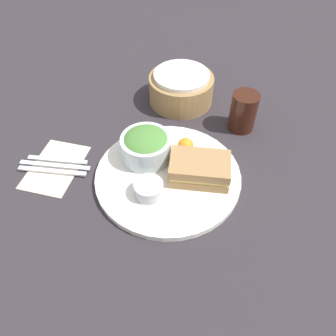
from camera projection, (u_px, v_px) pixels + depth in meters
ground_plane at (168, 178)px, 0.76m from camera, size 4.00×4.00×0.00m
plate at (168, 176)px, 0.76m from camera, size 0.34×0.34×0.01m
sandwich at (200, 169)px, 0.73m from camera, size 0.14×0.10×0.05m
salad_bowl at (146, 145)px, 0.76m from camera, size 0.12×0.12×0.07m
dressing_cup at (149, 189)px, 0.70m from camera, size 0.06×0.06×0.03m
orange_wedge at (185, 146)px, 0.79m from camera, size 0.04×0.04×0.04m
drink_glass at (243, 112)px, 0.85m from camera, size 0.07×0.07×0.10m
bread_basket at (181, 88)px, 0.93m from camera, size 0.18×0.18×0.09m
napkin at (55, 167)px, 0.79m from camera, size 0.11×0.17×0.00m
fork at (52, 171)px, 0.77m from camera, size 0.16×0.03×0.01m
knife at (55, 165)px, 0.78m from camera, size 0.17×0.03×0.01m
spoon at (58, 160)px, 0.79m from camera, size 0.15×0.03×0.01m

